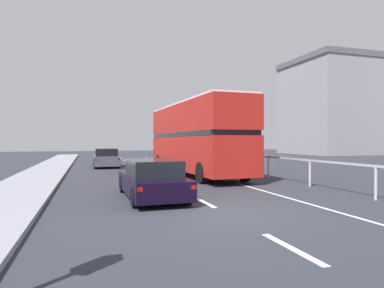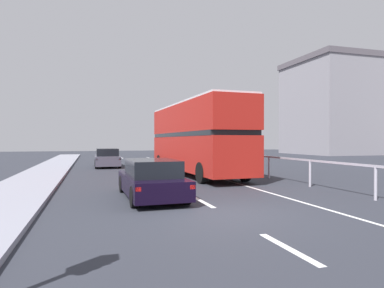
# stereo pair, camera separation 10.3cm
# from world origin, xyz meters

# --- Properties ---
(ground_plane) EXTENTS (74.81, 120.00, 0.10)m
(ground_plane) POSITION_xyz_m (0.00, 0.00, -0.05)
(ground_plane) COLOR #2A2D35
(lane_paint_markings) EXTENTS (3.20, 46.00, 0.01)m
(lane_paint_markings) POSITION_xyz_m (1.96, 8.96, 0.00)
(lane_paint_markings) COLOR silver
(lane_paint_markings) RESTS_ON ground
(bridge_side_railing) EXTENTS (0.10, 42.00, 1.18)m
(bridge_side_railing) POSITION_xyz_m (5.63, 9.00, 0.95)
(bridge_side_railing) COLOR #B5B1C0
(bridge_side_railing) RESTS_ON ground
(distant_building_block) EXTENTS (21.94, 12.48, 14.30)m
(distant_building_block) POSITION_xyz_m (36.87, 33.82, 7.16)
(distant_building_block) COLOR gray
(distant_building_block) RESTS_ON ground
(double_decker_bus_red) EXTENTS (2.89, 11.27, 4.18)m
(double_decker_bus_red) POSITION_xyz_m (2.43, 10.18, 2.25)
(double_decker_bus_red) COLOR #AD1E17
(double_decker_bus_red) RESTS_ON ground
(hatchback_car_near) EXTENTS (1.90, 4.59, 1.35)m
(hatchback_car_near) POSITION_xyz_m (-1.48, 2.88, 0.65)
(hatchback_car_near) COLOR black
(hatchback_car_near) RESTS_ON ground
(sedan_car_ahead) EXTENTS (1.84, 4.42, 1.41)m
(sedan_car_ahead) POSITION_xyz_m (-2.29, 17.57, 0.68)
(sedan_car_ahead) COLOR #474554
(sedan_car_ahead) RESTS_ON ground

